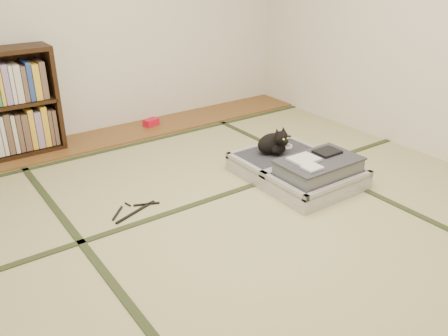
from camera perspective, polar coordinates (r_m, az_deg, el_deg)
floor at (r=3.19m, az=2.92°, el=-6.47°), size 4.50×4.50×0.00m
wood_strip at (r=4.76m, az=-12.07°, el=4.04°), size 4.00×0.50×0.02m
red_item at (r=4.90m, az=-8.77°, el=5.46°), size 0.17×0.13×0.07m
tatami_borders at (r=3.53m, az=-2.01°, el=-3.02°), size 4.00×4.50×0.01m
suitcase at (r=3.73m, az=9.13°, el=-0.20°), size 0.70×0.93×0.27m
cat at (r=3.86m, az=6.07°, el=2.99°), size 0.31×0.31×0.25m
cable_coil at (r=4.03m, az=7.59°, el=2.60°), size 0.10×0.10×0.02m
hanger at (r=3.36m, az=-10.79°, el=-4.99°), size 0.38×0.23×0.01m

